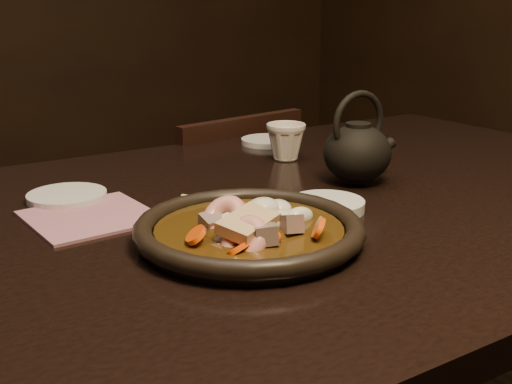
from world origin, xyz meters
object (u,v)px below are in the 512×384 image
chair (217,250)px  teapot (358,150)px  table (251,255)px  plate (249,231)px  tea_cup (286,140)px

chair → teapot: 0.68m
teapot → table: bearing=-175.9°
table → chair: 0.68m
plate → teapot: size_ratio=1.93×
table → chair: size_ratio=2.03×
table → teapot: bearing=3.7°
teapot → plate: bearing=-155.5°
tea_cup → teapot: bearing=-88.8°
table → teapot: 0.26m
teapot → tea_cup: bearing=91.6°
table → tea_cup: tea_cup is taller
plate → tea_cup: tea_cup is taller
tea_cup → table: bearing=-135.2°
chair → plate: bearing=55.4°
chair → table: bearing=57.0°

